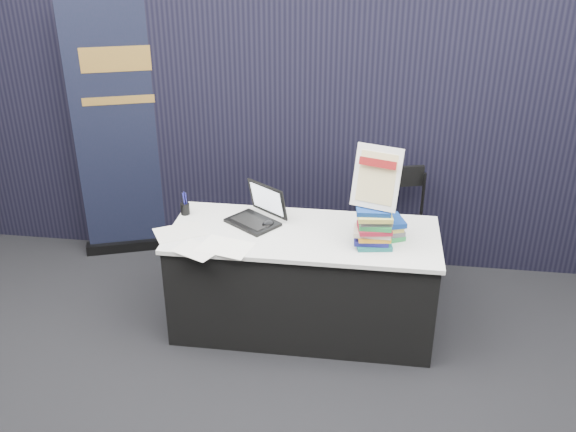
# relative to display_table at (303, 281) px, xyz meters

# --- Properties ---
(floor) EXTENTS (8.00, 8.00, 0.00)m
(floor) POSITION_rel_display_table_xyz_m (0.00, -0.55, -0.38)
(floor) COLOR black
(floor) RESTS_ON ground
(wall_back) EXTENTS (8.00, 0.02, 3.50)m
(wall_back) POSITION_rel_display_table_xyz_m (0.00, 3.45, 1.37)
(wall_back) COLOR #BAB6B0
(wall_back) RESTS_ON floor
(drape_partition) EXTENTS (6.00, 0.08, 2.40)m
(drape_partition) POSITION_rel_display_table_xyz_m (0.00, 1.05, 0.82)
(drape_partition) COLOR black
(drape_partition) RESTS_ON floor
(display_table) EXTENTS (1.80, 0.75, 0.75)m
(display_table) POSITION_rel_display_table_xyz_m (0.00, 0.00, 0.00)
(display_table) COLOR black
(display_table) RESTS_ON floor
(laptop) EXTENTS (0.41, 0.44, 0.26)m
(laptop) POSITION_rel_display_table_xyz_m (-0.36, 0.13, 0.43)
(laptop) COLOR black
(laptop) RESTS_ON display_table
(mouse) EXTENTS (0.10, 0.13, 0.04)m
(mouse) POSITION_rel_display_table_xyz_m (-0.25, 0.06, 0.39)
(mouse) COLOR black
(mouse) RESTS_ON display_table
(brochure_left) EXTENTS (0.39, 0.36, 0.00)m
(brochure_left) POSITION_rel_display_table_xyz_m (-0.82, -0.11, 0.38)
(brochure_left) COLOR silver
(brochure_left) RESTS_ON display_table
(brochure_mid) EXTENTS (0.33, 0.29, 0.00)m
(brochure_mid) POSITION_rel_display_table_xyz_m (-0.64, -0.34, 0.38)
(brochure_mid) COLOR silver
(brochure_mid) RESTS_ON display_table
(brochure_right) EXTENTS (0.38, 0.31, 0.00)m
(brochure_right) POSITION_rel_display_table_xyz_m (-0.47, -0.27, 0.38)
(brochure_right) COLOR white
(brochure_right) RESTS_ON display_table
(pen_cup) EXTENTS (0.08, 0.08, 0.08)m
(pen_cup) POSITION_rel_display_table_xyz_m (-0.86, 0.17, 0.41)
(pen_cup) COLOR black
(pen_cup) RESTS_ON display_table
(book_stack_tall) EXTENTS (0.23, 0.18, 0.27)m
(book_stack_tall) POSITION_rel_display_table_xyz_m (0.46, -0.13, 0.51)
(book_stack_tall) COLOR #175755
(book_stack_tall) RESTS_ON display_table
(book_stack_short) EXTENTS (0.29, 0.26, 0.13)m
(book_stack_short) POSITION_rel_display_table_xyz_m (0.53, 0.01, 0.44)
(book_stack_short) COLOR #217E3D
(book_stack_short) RESTS_ON display_table
(info_sign) EXTENTS (0.32, 0.20, 0.40)m
(info_sign) POSITION_rel_display_table_xyz_m (0.46, -0.10, 0.83)
(info_sign) COLOR black
(info_sign) RESTS_ON book_stack_tall
(pullup_banner) EXTENTS (0.89, 0.40, 2.13)m
(pullup_banner) POSITION_rel_display_table_xyz_m (-1.54, 0.95, 0.57)
(pullup_banner) COLOR black
(pullup_banner) RESTS_ON floor
(stacking_chair) EXTENTS (0.52, 0.53, 0.94)m
(stacking_chair) POSITION_rel_display_table_xyz_m (0.62, 0.64, 0.15)
(stacking_chair) COLOR black
(stacking_chair) RESTS_ON floor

